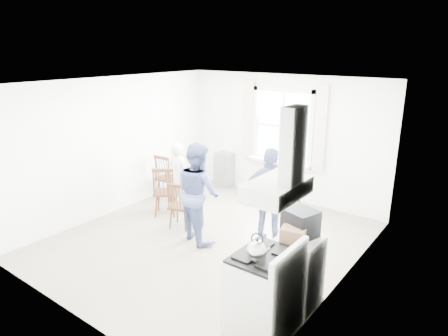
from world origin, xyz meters
TOP-DOWN VIEW (x-y plane):
  - room_shell at (0.00, 0.00)m, footprint 4.62×5.12m
  - window_assembly at (0.00, 2.45)m, footprint 1.88×0.24m
  - range_hood at (2.07, -1.35)m, footprint 0.45×0.76m
  - shelf_unit at (-1.40, 2.33)m, footprint 0.40×0.30m
  - gas_stove at (1.91, -1.35)m, footprint 0.68×0.76m
  - kettle at (1.87, -1.47)m, footprint 0.22×0.22m
  - low_cabinet at (1.98, -0.65)m, footprint 0.50×0.55m
  - stereo_stack at (1.94, -0.59)m, footprint 0.45×0.43m
  - cardboard_box at (1.97, -0.82)m, footprint 0.32×0.26m
  - windsor_chair_a at (-0.67, 0.01)m, footprint 0.45×0.45m
  - windsor_chair_b at (-1.89, 0.90)m, footprint 0.44×0.43m
  - windsor_chair_c at (-1.27, 0.27)m, footprint 0.57×0.57m
  - person_left at (-1.28, 0.69)m, footprint 0.51×0.51m
  - person_mid at (-0.15, -0.06)m, footprint 1.03×1.03m
  - person_right at (0.90, 0.49)m, footprint 1.19×1.19m
  - potted_plant at (0.29, 2.36)m, footprint 0.22×0.22m

SIDE VIEW (x-z plane):
  - shelf_unit at x=-1.40m, z-range 0.00..0.80m
  - low_cabinet at x=1.98m, z-range 0.00..0.90m
  - gas_stove at x=1.91m, z-range -0.08..1.04m
  - windsor_chair_a at x=-0.67m, z-range 0.10..0.96m
  - windsor_chair_b at x=-1.89m, z-range 0.11..1.08m
  - windsor_chair_c at x=-1.27m, z-range 0.11..1.09m
  - person_left at x=-1.28m, z-range 0.00..1.37m
  - person_right at x=0.90m, z-range 0.00..1.62m
  - person_mid at x=-0.15m, z-range 0.00..1.66m
  - cardboard_box at x=1.97m, z-range 0.90..1.08m
  - potted_plant at x=0.29m, z-range 0.85..1.19m
  - kettle at x=1.87m, z-range 0.90..1.21m
  - stereo_stack at x=1.94m, z-range 0.90..1.23m
  - room_shell at x=0.00m, z-range -0.02..2.62m
  - window_assembly at x=0.00m, z-range 0.61..2.31m
  - range_hood at x=2.07m, z-range 1.43..2.37m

